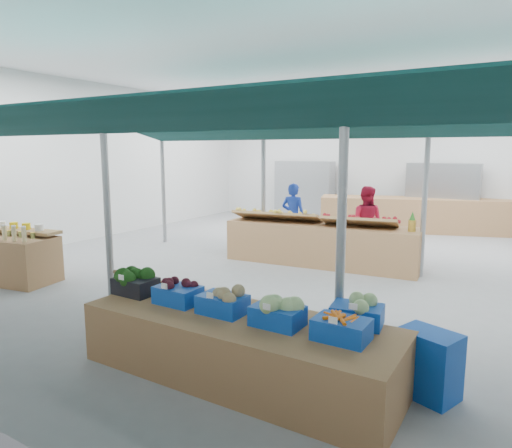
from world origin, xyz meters
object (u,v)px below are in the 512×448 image
(bottle_shelf, at_px, (9,256))
(crate_stack, at_px, (428,364))
(fruit_counter, at_px, (321,244))
(vendor_right, at_px, (365,222))
(vendor_left, at_px, (293,216))
(veg_counter, at_px, (238,346))

(bottle_shelf, bearing_deg, crate_stack, -11.66)
(fruit_counter, distance_m, crate_stack, 5.29)
(fruit_counter, xyz_separation_m, vendor_right, (0.60, 1.10, 0.37))
(bottle_shelf, distance_m, vendor_left, 6.18)
(vendor_right, bearing_deg, bottle_shelf, 40.59)
(bottle_shelf, distance_m, vendor_right, 7.30)
(crate_stack, xyz_separation_m, vendor_left, (-4.15, 5.49, 0.48))
(veg_counter, bearing_deg, fruit_counter, 103.26)
(bottle_shelf, height_order, fruit_counter, bottle_shelf)
(veg_counter, xyz_separation_m, vendor_right, (-0.53, 6.10, 0.47))
(fruit_counter, distance_m, vendor_right, 1.31)
(crate_stack, distance_m, vendor_left, 6.90)
(bottle_shelf, xyz_separation_m, vendor_right, (5.13, 5.19, 0.35))
(bottle_shelf, distance_m, crate_stack, 7.49)
(vendor_left, relative_size, vendor_right, 1.00)
(crate_stack, distance_m, vendor_right, 5.99)
(bottle_shelf, xyz_separation_m, vendor_left, (3.33, 5.19, 0.35))
(fruit_counter, bearing_deg, vendor_left, 132.73)
(veg_counter, height_order, crate_stack, veg_counter)
(veg_counter, bearing_deg, crate_stack, 19.19)
(crate_stack, relative_size, vendor_left, 0.41)
(veg_counter, bearing_deg, vendor_right, 95.50)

